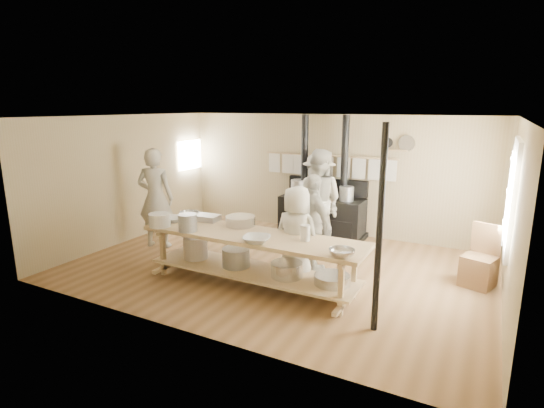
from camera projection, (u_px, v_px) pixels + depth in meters
The scene contains 24 objects.
ground at pixel (278, 267), 7.49m from camera, with size 7.00×7.00×0.00m, color brown.
room_shell at pixel (278, 176), 7.12m from camera, with size 7.00×7.00×7.00m.
window_right at pixel (512, 197), 6.10m from camera, with size 0.09×1.50×1.65m.
left_opening at pixel (190, 155), 10.41m from camera, with size 0.00×0.90×0.90m.
stove at pixel (322, 212), 9.20m from camera, with size 1.90×0.75×2.60m.
towel_rail at pixel (328, 164), 9.21m from camera, with size 3.00×0.04×0.47m.
back_wall_shelf at pixel (399, 145), 8.47m from camera, with size 0.63×0.14×0.32m.
prep_table at pixel (252, 254), 6.60m from camera, with size 3.60×0.90×0.85m.
support_post at pixel (380, 231), 5.10m from camera, with size 0.08×0.08×2.60m, color black.
cook_far_left at pixel (156, 198), 8.38m from camera, with size 0.73×0.48×1.99m, color beige.
cook_left at pixel (318, 201), 8.15m from camera, with size 0.97×0.75×1.99m, color beige.
cook_center at pixel (296, 236), 6.63m from camera, with size 0.77×0.50×1.58m, color beige.
cook_right at pixel (312, 223), 7.14m from camera, with size 0.99×0.41×1.68m, color beige.
cook_by_window at pixel (318, 196), 8.98m from camera, with size 1.18×0.68×1.83m, color beige.
chair at pixel (479, 268), 6.65m from camera, with size 0.58×0.58×0.98m.
bowl_white_a at pixel (173, 219), 7.20m from camera, with size 0.35×0.35×0.09m, color white.
bowl_steel_a at pixel (189, 215), 7.46m from camera, with size 0.34×0.34×0.11m, color silver.
bowl_white_b at pixel (257, 239), 6.10m from camera, with size 0.40×0.40×0.10m, color white.
bowl_steel_b at pixel (342, 253), 5.52m from camera, with size 0.34×0.34×0.11m, color silver.
roasting_pan at pixel (207, 218), 7.29m from camera, with size 0.43×0.29×0.10m, color #B2B2B7.
mixing_bowl_large at pixel (240, 221), 6.97m from camera, with size 0.49×0.49×0.16m, color silver.
bucket_galv at pixel (188, 223), 6.65m from camera, with size 0.29×0.29×0.27m, color gray.
deep_bowl_enamel at pixel (160, 220), 6.91m from camera, with size 0.35×0.35×0.22m, color white.
pitcher at pixel (305, 233), 6.19m from camera, with size 0.15×0.15×0.23m, color white.
Camera 1 is at (3.17, -6.29, 2.78)m, focal length 28.00 mm.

